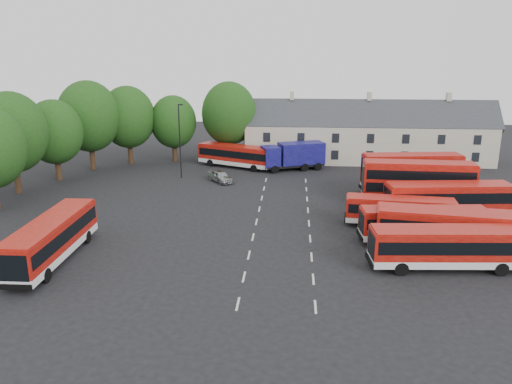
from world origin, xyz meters
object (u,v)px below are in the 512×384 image
bus_dd_south (418,181)px  lamppost (180,139)px  bus_west (51,236)px  silver_car (220,176)px  bus_row_a (448,245)px  box_truck (294,155)px

bus_dd_south → lamppost: lamppost is taller
bus_west → silver_car: (9.50, 24.80, -1.29)m
bus_dd_south → bus_west: bearing=-149.3°
bus_dd_south → lamppost: (-27.34, 9.52, 2.37)m
bus_west → lamppost: size_ratio=1.26×
bus_west → bus_row_a: bearing=-89.5°
bus_row_a → silver_car: bearing=126.4°
lamppost → silver_car: bearing=-17.7°
bus_west → lamppost: bearing=-9.9°
bus_row_a → silver_car: size_ratio=2.74×
bus_west → silver_car: size_ratio=2.82×
bus_west → box_truck: box_truck is taller
bus_dd_south → silver_car: bearing=162.9°
bus_dd_south → bus_row_a: bearing=-93.0°
bus_west → box_truck: size_ratio=1.33×
silver_car → box_truck: bearing=0.8°
bus_dd_south → box_truck: 19.89m
bus_row_a → silver_car: bus_row_a is taller
bus_row_a → lamppost: size_ratio=1.22×
bus_west → silver_car: 26.59m
box_truck → silver_car: size_ratio=2.12×
bus_row_a → silver_car: 31.64m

